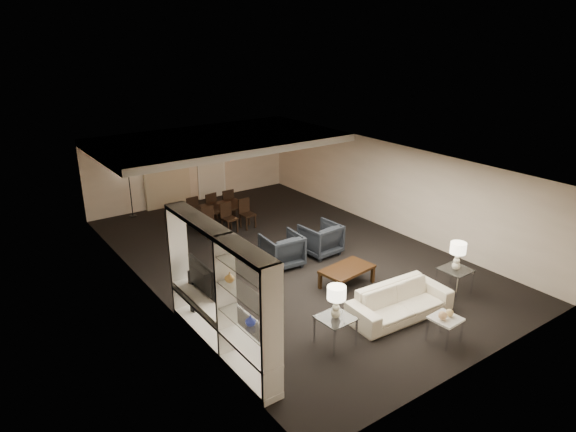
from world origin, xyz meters
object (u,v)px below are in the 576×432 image
(side_table_right, at_px, (454,281))
(floor_lamp, at_px, (130,191))
(marble_table, at_px, (444,330))
(armchair_right, at_px, (320,239))
(floor_speaker, at_px, (193,294))
(pendant_light, at_px, (228,155))
(table_lamp_right, at_px, (457,256))
(dining_table, at_px, (219,216))
(side_table_left, at_px, (335,331))
(coffee_table, at_px, (347,277))
(chair_fm, at_px, (208,206))
(chair_nm, at_px, (229,218))
(vase_blue, at_px, (251,320))
(chair_nr, at_px, (248,214))
(armchair_left, at_px, (282,250))
(chair_nl, at_px, (210,222))
(chair_fr, at_px, (226,202))
(sofa, at_px, (400,302))
(table_lamp_left, at_px, (336,302))
(chair_fl, at_px, (190,210))
(television, at_px, (197,278))
(vase_amber, at_px, (230,277))

(side_table_right, distance_m, floor_lamp, 9.74)
(marble_table, relative_size, floor_lamp, 0.31)
(armchair_right, bearing_deg, floor_speaker, 9.42)
(pendant_light, distance_m, table_lamp_right, 7.38)
(dining_table, bearing_deg, side_table_left, -97.04)
(side_table_left, height_order, table_lamp_right, table_lamp_right)
(coffee_table, relative_size, table_lamp_right, 1.94)
(side_table_left, distance_m, chair_fm, 7.33)
(chair_nm, bearing_deg, marble_table, -91.51)
(vase_blue, distance_m, chair_nr, 6.96)
(armchair_left, distance_m, chair_fm, 3.94)
(table_lamp_right, bearing_deg, coffee_table, 136.74)
(side_table_left, relative_size, chair_fm, 0.71)
(chair_nl, relative_size, chair_fr, 1.00)
(sofa, bearing_deg, vase_blue, -176.22)
(vase_blue, bearing_deg, pendant_light, 63.20)
(table_lamp_left, distance_m, vase_blue, 1.82)
(table_lamp_left, xyz_separation_m, dining_table, (1.13, 6.59, -0.59))
(chair_fl, height_order, chair_fr, same)
(table_lamp_left, xyz_separation_m, chair_fl, (0.53, 7.24, -0.45))
(television, height_order, chair_nl, television)
(armchair_right, relative_size, chair_fr, 1.05)
(vase_blue, height_order, chair_fm, vase_blue)
(chair_nl, bearing_deg, table_lamp_right, -61.53)
(television, relative_size, floor_speaker, 1.03)
(armchair_right, bearing_deg, armchair_left, -3.56)
(marble_table, bearing_deg, armchair_right, 82.23)
(armchair_left, xyz_separation_m, side_table_right, (2.30, -3.30, -0.13))
(chair_nl, xyz_separation_m, chair_nm, (0.60, 0.00, 0.00))
(marble_table, bearing_deg, chair_nr, 89.79)
(vase_amber, relative_size, chair_nr, 0.20)
(armchair_left, bearing_deg, armchair_right, -175.34)
(armchair_right, xyz_separation_m, side_table_right, (1.10, -3.30, -0.13))
(vase_amber, distance_m, chair_nm, 6.20)
(vase_amber, relative_size, chair_fr, 0.20)
(sofa, distance_m, television, 4.05)
(sofa, bearing_deg, chair_fr, 93.28)
(chair_fr, bearing_deg, floor_lamp, -33.50)
(coffee_table, relative_size, television, 1.15)
(armchair_left, distance_m, marble_table, 4.44)
(armchair_right, distance_m, chair_nr, 2.70)
(armchair_right, bearing_deg, chair_fl, -69.33)
(armchair_left, distance_m, television, 3.22)
(chair_nr, bearing_deg, sofa, -94.81)
(table_lamp_left, relative_size, chair_nm, 0.73)
(chair_nm, bearing_deg, side_table_left, -106.90)
(armchair_left, height_order, chair_nm, chair_nm)
(side_table_left, distance_m, side_table_right, 3.40)
(coffee_table, xyz_separation_m, floor_lamp, (-2.38, 7.23, 0.60))
(television, xyz_separation_m, chair_nl, (2.29, 3.97, -0.63))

